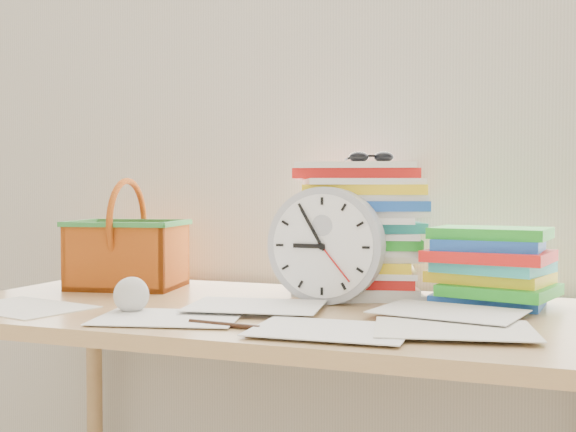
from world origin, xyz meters
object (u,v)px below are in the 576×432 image
at_px(basket, 128,234).
at_px(paper_stack, 357,230).
at_px(book_stack, 491,266).
at_px(desk, 268,342).
at_px(clock, 326,245).

bearing_deg(basket, paper_stack, -3.78).
relative_size(book_stack, basket, 1.03).
bearing_deg(paper_stack, basket, -173.63).
distance_m(book_stack, basket, 0.88).
height_order(book_stack, basket, basket).
bearing_deg(desk, clock, 40.63).
bearing_deg(book_stack, desk, -156.87).
height_order(paper_stack, basket, paper_stack).
distance_m(paper_stack, book_stack, 0.31).
relative_size(desk, book_stack, 5.07).
height_order(paper_stack, clock, paper_stack).
bearing_deg(paper_stack, book_stack, -6.21).
xyz_separation_m(paper_stack, basket, (-0.58, -0.06, -0.02)).
relative_size(clock, basket, 0.94).
distance_m(desk, paper_stack, 0.34).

